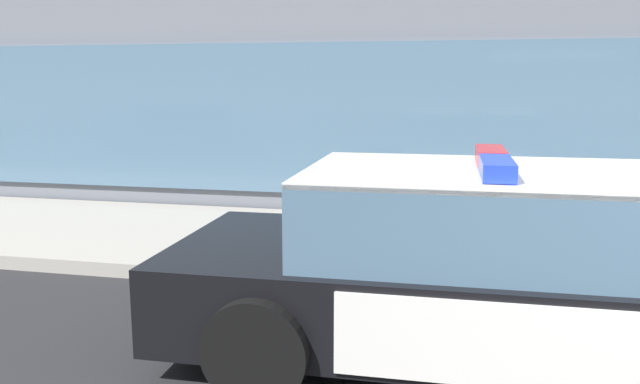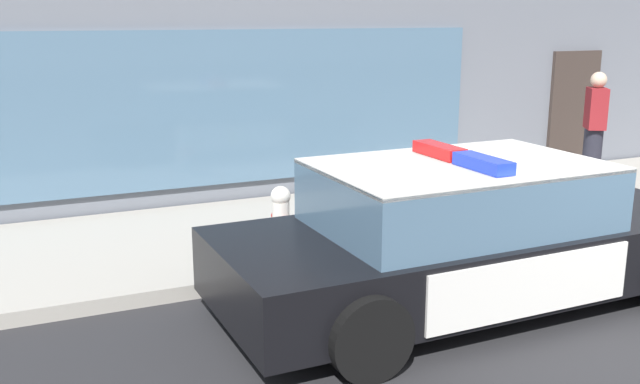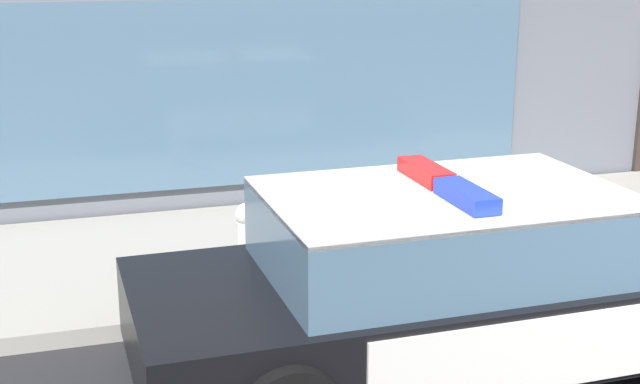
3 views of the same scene
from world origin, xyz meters
The scene contains 3 objects.
sidewalk centered at (0.00, 3.96, 0.07)m, with size 48.00×3.01×0.15m, color #A39E93.
police_cruiser centered at (-1.45, 1.33, 0.68)m, with size 4.96×2.15×1.49m.
fire_hydrant centered at (-2.65, 3.12, 0.50)m, with size 0.34×0.39×0.73m.
Camera 1 is at (-1.82, -3.13, 1.99)m, focal length 35.42 mm.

